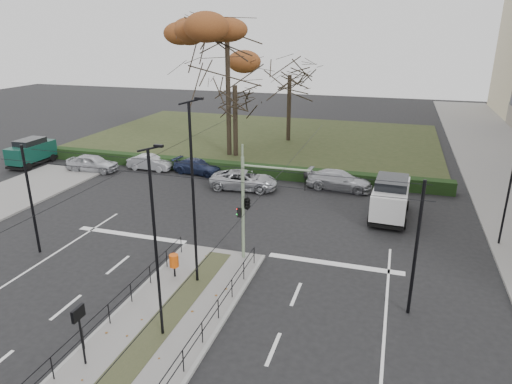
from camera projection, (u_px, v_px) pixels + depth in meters
The scene contains 21 objects.
ground at pixel (184, 300), 20.44m from camera, with size 140.00×140.00×0.00m, color black.
median_island at pixel (156, 332), 18.17m from camera, with size 4.40×15.00×0.14m, color slate.
park at pixel (260, 138), 50.89m from camera, with size 38.00×26.00×0.10m, color #273018.
hedge at pixel (215, 167), 38.68m from camera, with size 38.00×1.00×1.00m, color black.
median_railing at pixel (153, 315), 17.77m from camera, with size 4.14×13.24×0.92m.
catenary at pixel (195, 217), 20.75m from camera, with size 20.00×34.00×6.00m.
traffic_light at pixel (249, 201), 22.92m from camera, with size 3.71×2.12×5.46m.
litter_bin at pixel (174, 261), 21.90m from camera, with size 0.45×0.45×1.16m.
info_panel at pixel (79, 320), 15.76m from camera, with size 0.13×0.61×2.35m.
streetlamp_median_near at pixel (156, 244), 16.68m from camera, with size 0.64×0.13×7.68m.
streetlamp_median_far at pixel (194, 194), 20.33m from camera, with size 0.73×0.15×8.69m.
parked_car_first at pixel (92, 163), 38.86m from camera, with size 1.76×4.37×1.49m, color #AFB0B7.
parked_car_second at pixel (150, 162), 39.37m from camera, with size 1.37×3.92×1.29m, color #AFB0B7.
parked_car_third at pixel (198, 167), 38.30m from camera, with size 1.73×4.25×1.23m, color #1C2442.
parked_car_fourth at pixel (244, 180), 34.57m from camera, with size 2.35×5.10×1.42m, color #AFB0B7.
white_van at pixel (390, 197), 29.14m from camera, with size 2.49×5.14×2.63m.
green_van at pixel (31, 152), 40.57m from camera, with size 1.93×4.67×2.38m.
rust_tree at pixel (227, 37), 40.46m from camera, with size 11.09×11.09×14.14m.
bare_tree_center at pixel (290, 80), 47.65m from camera, with size 6.60×6.60×9.20m.
bare_tree_near at pixel (235, 91), 41.72m from camera, with size 5.38×5.38×8.75m.
parked_car_fifth at pixel (339, 180), 34.48m from camera, with size 2.01×4.95×1.44m, color #AFB0B7.
Camera 1 is at (8.30, -15.88, 11.44)m, focal length 32.00 mm.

